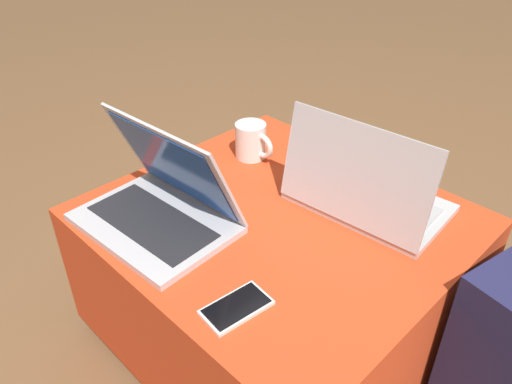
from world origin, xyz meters
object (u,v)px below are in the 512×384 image
at_px(laptop_far, 364,192).
at_px(cell_phone, 236,307).
at_px(coffee_mug, 252,141).
at_px(laptop_near, 161,203).

height_order(laptop_far, cell_phone, laptop_far).
height_order(laptop_far, coffee_mug, laptop_far).
bearing_deg(cell_phone, laptop_near, 174.89).
relative_size(laptop_far, cell_phone, 2.76).
bearing_deg(coffee_mug, laptop_far, 1.13).
distance_m(laptop_near, laptop_far, 0.48).
bearing_deg(laptop_near, laptop_far, 47.20).
bearing_deg(laptop_near, cell_phone, -14.88).
height_order(laptop_near, coffee_mug, laptop_near).
distance_m(laptop_far, cell_phone, 0.44).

